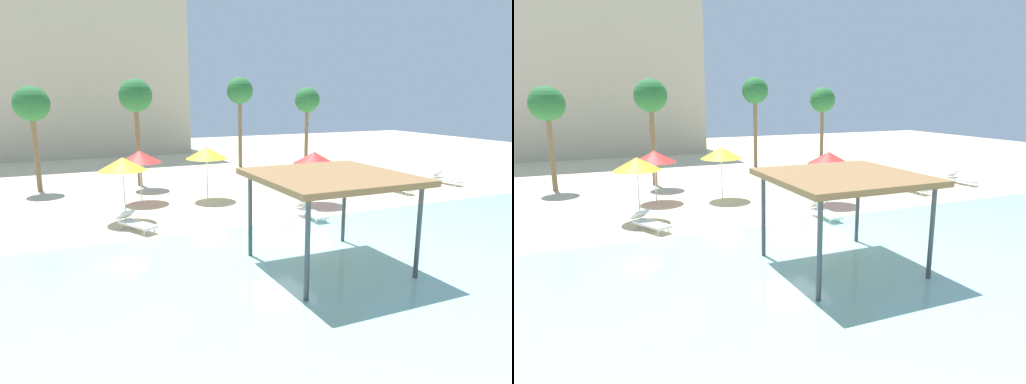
# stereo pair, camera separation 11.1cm
# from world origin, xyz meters

# --- Properties ---
(ground_plane) EXTENTS (80.00, 80.00, 0.00)m
(ground_plane) POSITION_xyz_m (0.00, 0.00, 0.00)
(ground_plane) COLOR beige
(lagoon_water) EXTENTS (44.00, 13.50, 0.04)m
(lagoon_water) POSITION_xyz_m (0.00, -5.25, 0.02)
(lagoon_water) COLOR #99D1C6
(lagoon_water) RESTS_ON ground
(shade_pavilion) EXTENTS (4.37, 4.37, 2.95)m
(shade_pavilion) POSITION_xyz_m (-0.03, -3.54, 2.77)
(shade_pavilion) COLOR #42474C
(shade_pavilion) RESTS_ON ground
(beach_umbrella_red_0) EXTENTS (2.12, 2.12, 2.58)m
(beach_umbrella_red_0) POSITION_xyz_m (-3.76, 7.71, 2.29)
(beach_umbrella_red_0) COLOR silver
(beach_umbrella_red_0) RESTS_ON ground
(beach_umbrella_red_1) EXTENTS (2.06, 2.06, 2.57)m
(beach_umbrella_red_1) POSITION_xyz_m (3.94, 3.91, 2.28)
(beach_umbrella_red_1) COLOR silver
(beach_umbrella_red_1) RESTS_ON ground
(beach_umbrella_yellow_2) EXTENTS (2.00, 2.00, 2.71)m
(beach_umbrella_yellow_2) POSITION_xyz_m (-5.00, 4.55, 2.43)
(beach_umbrella_yellow_2) COLOR silver
(beach_umbrella_yellow_2) RESTS_ON ground
(beach_umbrella_yellow_3) EXTENTS (2.11, 2.11, 2.69)m
(beach_umbrella_yellow_3) POSITION_xyz_m (-0.55, 6.91, 2.40)
(beach_umbrella_yellow_3) COLOR silver
(beach_umbrella_yellow_3) RESTS_ON ground
(lounge_chair_1) EXTENTS (0.73, 1.93, 0.74)m
(lounge_chair_1) POSITION_xyz_m (9.60, 4.35, 0.33)
(lounge_chair_1) COLOR white
(lounge_chair_1) RESTS_ON ground
(lounge_chair_2) EXTENTS (0.82, 1.95, 0.74)m
(lounge_chair_2) POSITION_xyz_m (13.90, 5.01, 0.33)
(lounge_chair_2) COLOR white
(lounge_chair_2) RESTS_ON ground
(lounge_chair_3) EXTENTS (0.60, 1.90, 0.74)m
(lounge_chair_3) POSITION_xyz_m (2.37, 1.56, 0.33)
(lounge_chair_3) COLOR white
(lounge_chair_3) RESTS_ON ground
(lounge_chair_4) EXTENTS (1.41, 1.96, 0.74)m
(lounge_chair_4) POSITION_xyz_m (-4.88, 2.90, 0.33)
(lounge_chair_4) COLOR white
(lounge_chair_4) RESTS_ON ground
(palm_tree_0) EXTENTS (1.90, 1.90, 6.54)m
(palm_tree_0) POSITION_xyz_m (4.97, 16.08, 5.42)
(palm_tree_0) COLOR brown
(palm_tree_0) RESTS_ON ground
(palm_tree_1) EXTENTS (1.90, 1.90, 5.85)m
(palm_tree_1) POSITION_xyz_m (10.27, 15.51, 4.77)
(palm_tree_1) COLOR brown
(palm_tree_1) RESTS_ON ground
(palm_tree_2) EXTENTS (1.90, 1.90, 6.20)m
(palm_tree_2) POSITION_xyz_m (-3.10, 12.05, 5.10)
(palm_tree_2) COLOR brown
(palm_tree_2) RESTS_ON ground
(palm_tree_3) EXTENTS (1.90, 1.90, 5.76)m
(palm_tree_3) POSITION_xyz_m (-8.52, 12.72, 4.69)
(palm_tree_3) COLOR brown
(palm_tree_3) RESTS_ON ground
(hotel_block_0) EXTENTS (20.98, 9.20, 18.38)m
(hotel_block_0) POSITION_xyz_m (-6.61, 30.15, 9.19)
(hotel_block_0) COLOR beige
(hotel_block_0) RESTS_ON ground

